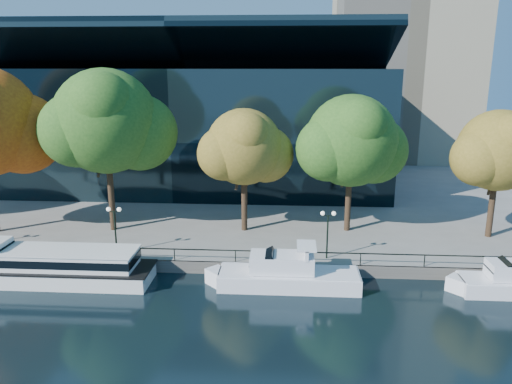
# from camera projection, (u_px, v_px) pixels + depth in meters

# --- Properties ---
(ground) EXTENTS (160.00, 160.00, 0.00)m
(ground) POSITION_uv_depth(u_px,v_px,m) (166.00, 289.00, 37.82)
(ground) COLOR black
(ground) RESTS_ON ground
(promenade) EXTENTS (90.00, 67.08, 1.00)m
(promenade) POSITION_uv_depth(u_px,v_px,m) (225.00, 177.00, 72.84)
(promenade) COLOR slate
(promenade) RESTS_ON ground
(railing) EXTENTS (88.20, 0.08, 0.99)m
(railing) POSITION_uv_depth(u_px,v_px,m) (174.00, 249.00, 40.48)
(railing) COLOR black
(railing) RESTS_ON promenade
(convention_building) EXTENTS (50.00, 24.57, 21.43)m
(convention_building) POSITION_uv_depth(u_px,v_px,m) (190.00, 126.00, 66.66)
(convention_building) COLOR black
(convention_building) RESTS_ON ground
(tour_boat) EXTENTS (17.03, 3.80, 3.23)m
(tour_boat) POSITION_uv_depth(u_px,v_px,m) (48.00, 265.00, 38.78)
(tour_boat) COLOR silver
(tour_boat) RESTS_ON ground
(cruiser_near) EXTENTS (11.85, 3.05, 3.43)m
(cruiser_near) POSITION_uv_depth(u_px,v_px,m) (283.00, 274.00, 37.89)
(cruiser_near) COLOR white
(cruiser_near) RESTS_ON ground
(tree_2) EXTENTS (12.03, 9.86, 15.24)m
(tree_2) POSITION_uv_depth(u_px,v_px,m) (108.00, 124.00, 45.64)
(tree_2) COLOR black
(tree_2) RESTS_ON promenade
(tree_3) EXTENTS (8.89, 7.29, 11.64)m
(tree_3) POSITION_uv_depth(u_px,v_px,m) (246.00, 149.00, 46.10)
(tree_3) COLOR black
(tree_3) RESTS_ON promenade
(tree_4) EXTENTS (10.64, 8.73, 12.92)m
(tree_4) POSITION_uv_depth(u_px,v_px,m) (353.00, 143.00, 45.89)
(tree_4) COLOR black
(tree_4) RESTS_ON promenade
(tree_5) EXTENTS (9.07, 7.44, 11.70)m
(tree_5) POSITION_uv_depth(u_px,v_px,m) (500.00, 152.00, 44.29)
(tree_5) COLOR black
(tree_5) RESTS_ON promenade
(lamp_1) EXTENTS (1.26, 0.36, 4.03)m
(lamp_1) POSITION_uv_depth(u_px,v_px,m) (114.00, 219.00, 41.51)
(lamp_1) COLOR black
(lamp_1) RESTS_ON promenade
(lamp_2) EXTENTS (1.26, 0.36, 4.03)m
(lamp_2) POSITION_uv_depth(u_px,v_px,m) (328.00, 224.00, 40.39)
(lamp_2) COLOR black
(lamp_2) RESTS_ON promenade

